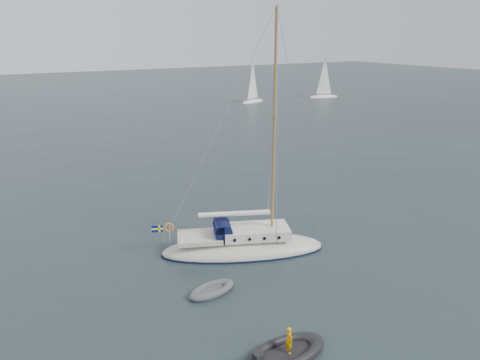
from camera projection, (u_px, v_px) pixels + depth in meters
ground at (277, 246)px, 28.96m from camera, size 300.00×300.00×0.00m
sailboat at (243, 235)px, 27.94m from camera, size 10.29×3.08×14.65m
dinghy at (212, 290)px, 23.72m from camera, size 2.67×1.21×0.38m
rib at (284, 353)px, 18.94m from camera, size 3.94×1.79×1.38m
distant_yacht_b at (324, 79)px, 95.48m from camera, size 6.56×3.50×8.69m
distant_yacht_c at (253, 83)px, 88.90m from camera, size 6.42×3.43×8.51m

